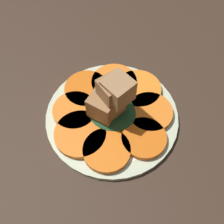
% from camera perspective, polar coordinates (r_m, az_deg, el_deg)
% --- Properties ---
extents(table_slab, '(1.20, 1.20, 0.02)m').
position_cam_1_polar(table_slab, '(0.57, -0.00, -1.65)').
color(table_slab, '#38281E').
rests_on(table_slab, ground).
extents(plate, '(0.26, 0.26, 0.01)m').
position_cam_1_polar(plate, '(0.55, -0.00, -0.86)').
color(plate, beige).
rests_on(plate, table_slab).
extents(carrot_slice_0, '(0.09, 0.09, 0.01)m').
position_cam_1_polar(carrot_slice_0, '(0.58, 5.35, 4.65)').
color(carrot_slice_0, orange).
rests_on(carrot_slice_0, plate).
extents(carrot_slice_1, '(0.09, 0.09, 0.01)m').
position_cam_1_polar(carrot_slice_1, '(0.59, 0.44, 5.98)').
color(carrot_slice_1, orange).
rests_on(carrot_slice_1, plate).
extents(carrot_slice_2, '(0.09, 0.09, 0.01)m').
position_cam_1_polar(carrot_slice_2, '(0.58, -5.17, 4.65)').
color(carrot_slice_2, '#D56014').
rests_on(carrot_slice_2, plate).
extents(carrot_slice_3, '(0.09, 0.09, 0.01)m').
position_cam_1_polar(carrot_slice_3, '(0.55, -7.56, 0.27)').
color(carrot_slice_3, orange).
rests_on(carrot_slice_3, plate).
extents(carrot_slice_4, '(0.10, 0.10, 0.01)m').
position_cam_1_polar(carrot_slice_4, '(0.53, -6.47, -4.46)').
color(carrot_slice_4, orange).
rests_on(carrot_slice_4, plate).
extents(carrot_slice_5, '(0.09, 0.09, 0.01)m').
position_cam_1_polar(carrot_slice_5, '(0.51, -1.09, -7.79)').
color(carrot_slice_5, orange).
rests_on(carrot_slice_5, plate).
extents(carrot_slice_6, '(0.08, 0.08, 0.01)m').
position_cam_1_polar(carrot_slice_6, '(0.52, 6.47, -5.30)').
color(carrot_slice_6, '#D66014').
rests_on(carrot_slice_6, plate).
extents(carrot_slice_7, '(0.09, 0.09, 0.01)m').
position_cam_1_polar(carrot_slice_7, '(0.55, 7.68, -0.03)').
color(carrot_slice_7, orange).
rests_on(carrot_slice_7, plate).
extents(center_pile, '(0.09, 0.09, 0.11)m').
position_cam_1_polar(center_pile, '(0.51, -0.34, 2.04)').
color(center_pile, '#1E4723').
rests_on(center_pile, plate).
extents(fork, '(0.18, 0.06, 0.00)m').
position_cam_1_polar(fork, '(0.58, 0.87, 3.99)').
color(fork, silver).
rests_on(fork, plate).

